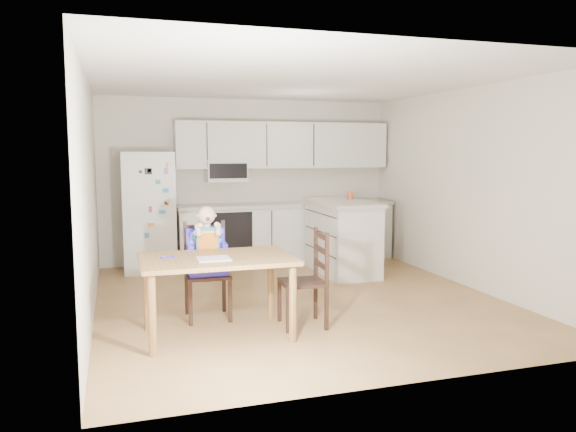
{
  "coord_description": "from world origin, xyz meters",
  "views": [
    {
      "loc": [
        -2.0,
        -6.04,
        1.73
      ],
      "look_at": [
        -0.25,
        -0.39,
        1.03
      ],
      "focal_mm": 35.0,
      "sensor_mm": 36.0,
      "label": 1
    }
  ],
  "objects_px": {
    "refrigerator": "(148,212)",
    "dining_table": "(217,268)",
    "kitchen_island": "(342,237)",
    "red_cup": "(350,195)",
    "chair_side": "(312,272)",
    "chair_booster": "(207,250)"
  },
  "relations": [
    {
      "from": "kitchen_island",
      "to": "chair_side",
      "type": "height_order",
      "value": "kitchen_island"
    },
    {
      "from": "refrigerator",
      "to": "red_cup",
      "type": "xyz_separation_m",
      "value": [
        2.79,
        -0.77,
        0.23
      ]
    },
    {
      "from": "kitchen_island",
      "to": "dining_table",
      "type": "distance_m",
      "value": 3.07
    },
    {
      "from": "refrigerator",
      "to": "chair_booster",
      "type": "height_order",
      "value": "refrigerator"
    },
    {
      "from": "refrigerator",
      "to": "dining_table",
      "type": "height_order",
      "value": "refrigerator"
    },
    {
      "from": "refrigerator",
      "to": "red_cup",
      "type": "relative_size",
      "value": 14.8
    },
    {
      "from": "chair_side",
      "to": "dining_table",
      "type": "bearing_deg",
      "value": -83.44
    },
    {
      "from": "refrigerator",
      "to": "chair_booster",
      "type": "bearing_deg",
      "value": -80.33
    },
    {
      "from": "red_cup",
      "to": "chair_side",
      "type": "relative_size",
      "value": 0.12
    },
    {
      "from": "red_cup",
      "to": "dining_table",
      "type": "xyz_separation_m",
      "value": [
        -2.36,
        -2.37,
        -0.43
      ]
    },
    {
      "from": "red_cup",
      "to": "chair_side",
      "type": "height_order",
      "value": "red_cup"
    },
    {
      "from": "kitchen_island",
      "to": "chair_side",
      "type": "distance_m",
      "value": 2.46
    },
    {
      "from": "refrigerator",
      "to": "red_cup",
      "type": "distance_m",
      "value": 2.9
    },
    {
      "from": "kitchen_island",
      "to": "red_cup",
      "type": "xyz_separation_m",
      "value": [
        0.2,
        0.19,
        0.56
      ]
    },
    {
      "from": "red_cup",
      "to": "chair_side",
      "type": "bearing_deg",
      "value": -121.3
    },
    {
      "from": "dining_table",
      "to": "refrigerator",
      "type": "bearing_deg",
      "value": 97.78
    },
    {
      "from": "kitchen_island",
      "to": "refrigerator",
      "type": "bearing_deg",
      "value": 159.65
    },
    {
      "from": "dining_table",
      "to": "chair_booster",
      "type": "height_order",
      "value": "chair_booster"
    },
    {
      "from": "chair_booster",
      "to": "chair_side",
      "type": "xyz_separation_m",
      "value": [
        0.94,
        -0.58,
        -0.17
      ]
    },
    {
      "from": "refrigerator",
      "to": "chair_side",
      "type": "relative_size",
      "value": 1.79
    },
    {
      "from": "refrigerator",
      "to": "dining_table",
      "type": "bearing_deg",
      "value": -82.22
    },
    {
      "from": "kitchen_island",
      "to": "red_cup",
      "type": "height_order",
      "value": "red_cup"
    }
  ]
}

